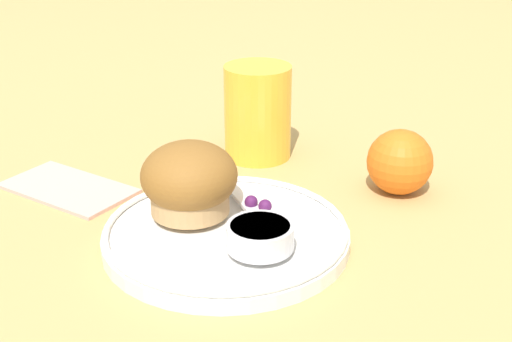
{
  "coord_description": "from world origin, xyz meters",
  "views": [
    {
      "loc": [
        0.34,
        -0.49,
        0.33
      ],
      "look_at": [
        -0.0,
        0.02,
        0.06
      ],
      "focal_mm": 50.0,
      "sensor_mm": 36.0,
      "label": 1
    }
  ],
  "objects": [
    {
      "name": "berry_pair",
      "position": [
        0.01,
        0.01,
        0.03
      ],
      "size": [
        0.03,
        0.01,
        0.01
      ],
      "color": "#4C194C",
      "rests_on": "plate"
    },
    {
      "name": "butter_knife",
      "position": [
        -0.0,
        0.01,
        0.02
      ],
      "size": [
        0.14,
        0.1,
        0.0
      ],
      "rotation": [
        0.0,
        0.0,
        -0.59
      ],
      "color": "silver",
      "rests_on": "plate"
    },
    {
      "name": "cream_ramekin",
      "position": [
        0.05,
        -0.05,
        0.03
      ],
      "size": [
        0.06,
        0.06,
        0.02
      ],
      "color": "silver",
      "rests_on": "plate"
    },
    {
      "name": "juice_glass",
      "position": [
        -0.09,
        0.17,
        0.06
      ],
      "size": [
        0.08,
        0.08,
        0.11
      ],
      "color": "gold",
      "rests_on": "ground_plane"
    },
    {
      "name": "plate",
      "position": [
        0.0,
        -0.03,
        0.01
      ],
      "size": [
        0.23,
        0.23,
        0.02
      ],
      "color": "white",
      "rests_on": "ground_plane"
    },
    {
      "name": "ground_plane",
      "position": [
        0.0,
        0.0,
        0.0
      ],
      "size": [
        3.0,
        3.0,
        0.0
      ],
      "primitive_type": "plane",
      "color": "tan"
    },
    {
      "name": "folded_napkin",
      "position": [
        -0.21,
        -0.03,
        0.0
      ],
      "size": [
        0.14,
        0.08,
        0.01
      ],
      "color": "#D19E93",
      "rests_on": "ground_plane"
    },
    {
      "name": "orange_fruit",
      "position": [
        0.09,
        0.16,
        0.03
      ],
      "size": [
        0.07,
        0.07,
        0.07
      ],
      "color": "orange",
      "rests_on": "ground_plane"
    },
    {
      "name": "muffin",
      "position": [
        -0.04,
        -0.03,
        0.05
      ],
      "size": [
        0.09,
        0.09,
        0.07
      ],
      "color": "tan",
      "rests_on": "plate"
    }
  ]
}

